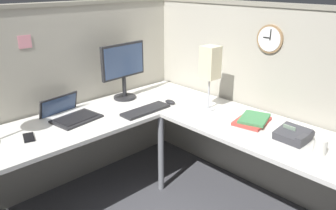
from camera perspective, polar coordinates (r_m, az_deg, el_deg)
name	(u,v)px	position (r m, az deg, el deg)	size (l,w,h in m)	color
ground_plane	(160,204)	(2.87, -1.37, -16.67)	(6.80, 6.80, 0.00)	#47474C
cubicle_wall_back	(59,99)	(2.97, -18.27, 1.00)	(2.57, 0.12, 1.58)	#A8A393
cubicle_wall_right	(255,98)	(2.95, 14.67, 1.23)	(0.12, 2.37, 1.58)	#A8A393
desk	(149,144)	(2.42, -3.30, -6.67)	(2.35, 2.15, 0.73)	silver
monitor	(124,67)	(2.96, -7.65, 6.50)	(0.46, 0.20, 0.50)	#232326
laptop	(69,114)	(2.72, -16.67, -1.49)	(0.39, 0.43, 0.22)	#232326
keyboard	(146,110)	(2.72, -3.84, -0.89)	(0.43, 0.14, 0.02)	#232326
computer_mouse	(170,102)	(2.89, 0.37, 0.54)	(0.06, 0.10, 0.03)	#232326
cell_phone	(29,137)	(2.46, -22.80, -5.15)	(0.07, 0.14, 0.01)	black
office_phone	(294,135)	(2.38, 20.80, -4.92)	(0.20, 0.21, 0.11)	#38383D
book_stack	(253,120)	(2.59, 14.36, -2.52)	(0.32, 0.27, 0.04)	#BF3F38
desk_lamp_paper	(210,64)	(2.67, 7.25, 6.93)	(0.13, 0.13, 0.53)	#B7BABF
coffee_mug	(320,146)	(2.27, 24.71, -6.48)	(0.08, 0.08, 0.10)	silver
wall_clock	(270,39)	(2.72, 17.14, 10.79)	(0.04, 0.22, 0.22)	olive
pinned_note_leftmost	(25,42)	(2.71, -23.38, 9.93)	(0.10, 0.00, 0.10)	pink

